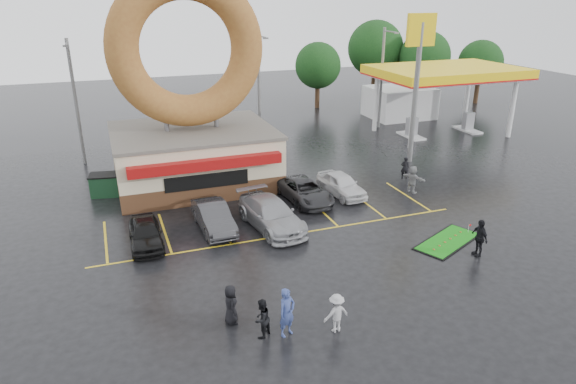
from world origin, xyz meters
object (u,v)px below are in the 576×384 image
object	(u,v)px
car_white	(341,184)
putting_green	(448,241)
gas_station	(425,87)
streetlight_right	(382,76)
streetlight_left	(75,100)
person_cameraman	(479,238)
car_black	(145,233)
person_blue	(287,312)
car_dgrey	(214,217)
dumpster	(106,185)
streetlight_mid	(259,86)
car_grey	(305,191)
shell_sign	(418,61)
donut_shop	(191,117)
car_silver	(271,214)

from	to	relation	value
car_white	putting_green	world-z (taller)	car_white
gas_station	streetlight_right	size ratio (longest dim) A/B	1.52
streetlight_left	person_cameraman	size ratio (longest dim) A/B	4.80
car_black	person_blue	bearing A→B (deg)	-64.48
car_dgrey	dumpster	bearing A→B (deg)	123.48
streetlight_mid	dumpster	world-z (taller)	streetlight_mid
car_white	dumpster	bearing A→B (deg)	153.80
streetlight_right	car_grey	distance (m)	20.13
shell_sign	car_dgrey	size ratio (longest dim) A/B	2.42
putting_green	person_blue	bearing A→B (deg)	-157.50
donut_shop	car_dgrey	bearing A→B (deg)	-93.32
car_dgrey	dumpster	xyz separation A→B (m)	(-5.24, 7.23, -0.07)
streetlight_right	putting_green	world-z (taller)	streetlight_right
gas_station	streetlight_right	world-z (taller)	streetlight_right
person_cameraman	shell_sign	bearing A→B (deg)	163.37
dumpster	putting_green	distance (m)	20.66
shell_sign	streetlight_right	xyz separation A→B (m)	(3.00, 9.92, -2.60)
streetlight_right	car_black	size ratio (longest dim) A/B	2.28
shell_sign	streetlight_mid	world-z (taller)	shell_sign
streetlight_left	streetlight_mid	distance (m)	14.04
car_black	putting_green	size ratio (longest dim) A/B	0.89
shell_sign	car_black	distance (m)	22.35
donut_shop	person_blue	size ratio (longest dim) A/B	6.95
streetlight_left	donut_shop	bearing A→B (deg)	-44.78
streetlight_mid	car_black	bearing A→B (deg)	-124.41
streetlight_left	streetlight_right	xyz separation A→B (m)	(26.00, 2.00, 0.00)
gas_station	shell_sign	distance (m)	11.93
streetlight_right	gas_station	bearing A→B (deg)	-13.75
car_silver	putting_green	xyz separation A→B (m)	(7.95, -4.76, -0.75)
streetlight_left	car_white	bearing A→B (deg)	-39.02
car_white	car_silver	bearing A→B (deg)	-157.93
donut_shop	car_white	distance (m)	10.48
car_black	car_grey	size ratio (longest dim) A/B	0.83
car_white	person_cameraman	world-z (taller)	person_cameraman
person_blue	putting_green	bearing A→B (deg)	-0.09
car_white	putting_green	bearing A→B (deg)	-79.64
putting_green	person_cameraman	bearing A→B (deg)	-74.09
streetlight_left	streetlight_right	distance (m)	26.08
streetlight_left	car_silver	world-z (taller)	streetlight_left
car_silver	person_blue	size ratio (longest dim) A/B	2.77
streetlight_mid	person_blue	bearing A→B (deg)	-105.15
donut_shop	car_white	size ratio (longest dim) A/B	3.28
dumpster	streetlight_left	bearing A→B (deg)	111.02
gas_station	shell_sign	size ratio (longest dim) A/B	1.29
car_grey	person_cameraman	world-z (taller)	person_cameraman
gas_station	person_cameraman	xyz separation A→B (m)	(-12.04, -22.77, -2.76)
car_dgrey	shell_sign	bearing A→B (deg)	19.29
streetlight_mid	car_white	world-z (taller)	streetlight_mid
car_dgrey	person_cameraman	world-z (taller)	person_cameraman
gas_station	streetlight_left	bearing A→B (deg)	-178.05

